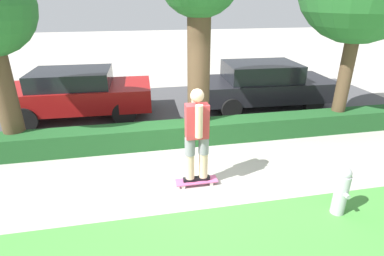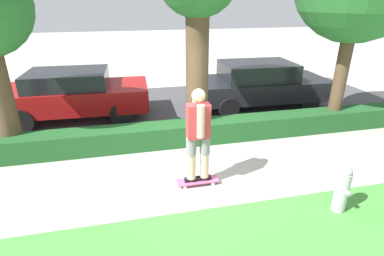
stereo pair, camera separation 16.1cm
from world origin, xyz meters
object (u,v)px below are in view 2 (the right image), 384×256
(parked_car_middle, at_px, (259,84))
(fire_hydrant, at_px, (342,189))
(skateboard, at_px, (198,181))
(skater_person, at_px, (198,134))
(parked_car_front, at_px, (74,94))

(parked_car_middle, height_order, fire_hydrant, parked_car_middle)
(skateboard, xyz_separation_m, fire_hydrant, (2.14, -1.26, 0.36))
(skater_person, distance_m, parked_car_middle, 5.07)
(skateboard, bearing_deg, skater_person, 90.00)
(skater_person, height_order, parked_car_front, skater_person)
(skateboard, bearing_deg, parked_car_front, 123.00)
(skateboard, xyz_separation_m, parked_car_front, (-2.71, 4.17, 0.69))
(skateboard, distance_m, parked_car_middle, 5.11)
(skateboard, height_order, parked_car_middle, parked_car_middle)
(skateboard, relative_size, parked_car_middle, 0.18)
(skateboard, xyz_separation_m, skater_person, (0.00, 0.00, 0.99))
(skater_person, relative_size, parked_car_middle, 0.41)
(skater_person, height_order, fire_hydrant, skater_person)
(skater_person, xyz_separation_m, parked_car_middle, (3.02, 4.06, -0.31))
(skateboard, distance_m, parked_car_front, 5.02)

